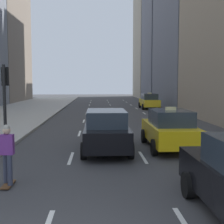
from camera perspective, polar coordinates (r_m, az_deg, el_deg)
sidewalk_left at (r=31.97m, az=-16.91°, el=-0.03°), size 8.00×66.00×0.15m
lane_markings at (r=27.09m, az=1.02°, el=-0.86°), size 5.72×56.00×0.01m
taxi_lead at (r=35.87m, az=6.83°, el=1.99°), size 2.02×4.40×1.87m
taxi_second at (r=13.97m, az=10.44°, el=-3.06°), size 2.02×4.40×1.87m
sedan_black_near at (r=13.21m, az=-1.08°, el=-3.37°), size 2.02×4.71×1.77m
skateboarder at (r=9.22m, az=-18.61°, el=-7.00°), size 0.36×0.80×1.75m
traffic_light_pole at (r=12.80m, az=-18.97°, el=2.87°), size 0.24×0.42×3.60m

